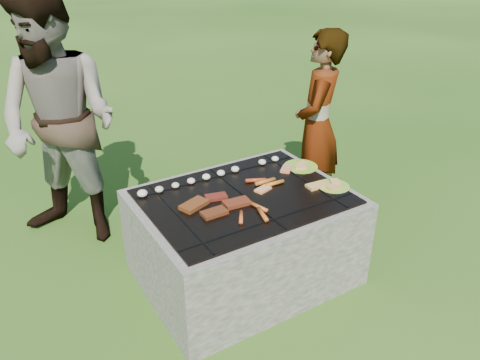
# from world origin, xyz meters

# --- Properties ---
(lawn) EXTENTS (60.00, 60.00, 0.00)m
(lawn) POSITION_xyz_m (0.00, 0.00, 0.00)
(lawn) COLOR #234912
(lawn) RESTS_ON ground
(fire_pit) EXTENTS (1.30, 1.00, 0.62)m
(fire_pit) POSITION_xyz_m (0.00, 0.00, 0.28)
(fire_pit) COLOR #A59C93
(fire_pit) RESTS_ON ground
(mushrooms) EXTENTS (1.06, 0.06, 0.04)m
(mushrooms) POSITION_xyz_m (-0.10, 0.32, 0.63)
(mushrooms) COLOR #F1E0CC
(mushrooms) RESTS_ON fire_pit
(pork_slabs) EXTENTS (0.41, 0.26, 0.03)m
(pork_slabs) POSITION_xyz_m (-0.22, -0.02, 0.62)
(pork_slabs) COLOR #9F4A1D
(pork_slabs) RESTS_ON fire_pit
(sausages) EXTENTS (0.51, 0.49, 0.03)m
(sausages) POSITION_xyz_m (0.08, -0.06, 0.62)
(sausages) COLOR #BA431E
(sausages) RESTS_ON fire_pit
(bread_on_grate) EXTENTS (0.45, 0.40, 0.02)m
(bread_on_grate) POSITION_xyz_m (0.38, -0.02, 0.62)
(bread_on_grate) COLOR #E6B175
(bread_on_grate) RESTS_ON fire_pit
(plate_far) EXTENTS (0.31, 0.31, 0.03)m
(plate_far) POSITION_xyz_m (0.56, 0.15, 0.61)
(plate_far) COLOR #B4DC34
(plate_far) RESTS_ON fire_pit
(plate_near) EXTENTS (0.25, 0.25, 0.03)m
(plate_near) POSITION_xyz_m (0.56, -0.19, 0.61)
(plate_near) COLOR #CDD833
(plate_near) RESTS_ON fire_pit
(cook) EXTENTS (0.64, 0.62, 1.47)m
(cook) POSITION_xyz_m (0.95, 0.45, 0.74)
(cook) COLOR gray
(cook) RESTS_ON ground
(bystander) EXTENTS (1.09, 1.11, 1.81)m
(bystander) POSITION_xyz_m (-0.82, 1.08, 0.90)
(bystander) COLOR gray
(bystander) RESTS_ON ground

